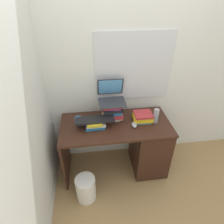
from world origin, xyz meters
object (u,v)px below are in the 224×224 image
desk (141,144)px  mug (79,121)px  computer_mouse (134,125)px  keyboard (95,120)px  book_stack_keyboard_riser (95,124)px  wastebasket (86,188)px  laptop (111,96)px  book_stack_tall (112,111)px  water_bottle (156,116)px  book_stack_side (143,117)px

desk → mug: (-0.74, 0.08, 0.38)m
computer_mouse → keyboard: bearing=174.4°
book_stack_keyboard_riser → wastebasket: size_ratio=0.74×
laptop → mug: laptop is taller
laptop → wastebasket: size_ratio=1.05×
keyboard → book_stack_tall: bearing=30.2°
book_stack_keyboard_riser → laptop: size_ratio=0.71×
desk → water_bottle: (0.15, 0.00, 0.42)m
book_stack_side → keyboard: keyboard is taller
mug → water_bottle: water_bottle is taller
book_stack_tall → wastebasket: book_stack_tall is taller
book_stack_side → laptop: 0.44m
computer_mouse → desk: bearing=20.3°
book_stack_side → desk: bearing=-98.3°
water_bottle → wastebasket: 1.15m
desk → wastebasket: 0.84m
book_stack_tall → book_stack_side: book_stack_tall is taller
desk → book_stack_keyboard_riser: 0.67m
mug → laptop: bearing=16.7°
book_stack_tall → book_stack_side: size_ratio=1.00×
computer_mouse → mug: mug is taller
book_stack_side → wastebasket: 1.04m
keyboard → laptop: bearing=42.2°
desk → keyboard: 0.70m
water_bottle → wastebasket: water_bottle is taller
book_stack_side → keyboard: 0.56m
keyboard → computer_mouse: (0.43, -0.04, -0.08)m
book_stack_tall → book_stack_keyboard_riser: size_ratio=1.04×
mug → book_stack_tall: bearing=7.2°
wastebasket → computer_mouse: bearing=28.9°
desk → wastebasket: size_ratio=4.13×
computer_mouse → book_stack_tall: bearing=143.3°
book_stack_side → laptop: size_ratio=0.74×
desk → laptop: size_ratio=3.94×
desk → wastebasket: (-0.71, -0.37, -0.25)m
book_stack_tall → mug: (-0.39, -0.05, -0.06)m
keyboard → water_bottle: water_bottle is taller
desk → book_stack_keyboard_riser: (-0.55, -0.00, 0.38)m
keyboard → water_bottle: size_ratio=2.40×
desk → book_stack_keyboard_riser: book_stack_keyboard_riser is taller
desk → computer_mouse: 0.37m
wastebasket → laptop: bearing=57.1°
desk → book_stack_side: book_stack_side is taller
mug → wastebasket: mug is taller
computer_mouse → mug: size_ratio=0.91×
keyboard → water_bottle: (0.70, 0.00, -0.01)m
book_stack_side → computer_mouse: size_ratio=2.30×
mug → wastebasket: size_ratio=0.37×
desk → mug: bearing=174.1°
laptop → book_stack_side: bearing=-22.0°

